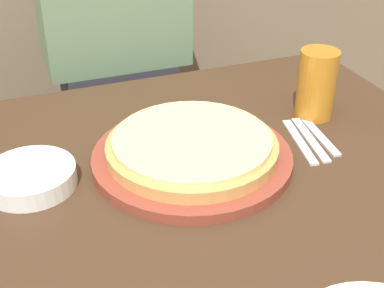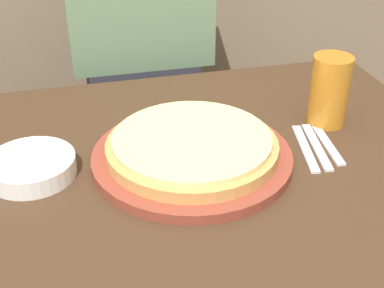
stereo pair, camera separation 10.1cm
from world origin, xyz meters
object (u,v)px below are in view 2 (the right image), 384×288
beer_glass (330,88)px  fork (305,148)px  dinner_knife (317,147)px  spoon (328,145)px  diner_person (142,87)px  pizza_on_board (192,151)px  side_bowl (31,167)px

beer_glass → fork: (-0.09, -0.09, -0.08)m
beer_glass → dinner_knife: size_ratio=0.86×
spoon → diner_person: (-0.29, 0.61, -0.11)m
pizza_on_board → dinner_knife: (0.26, -0.01, -0.02)m
pizza_on_board → fork: 0.23m
beer_glass → dinner_knife: (-0.06, -0.09, -0.08)m
dinner_knife → diner_person: (-0.26, 0.61, -0.11)m
pizza_on_board → dinner_knife: 0.26m
side_bowl → diner_person: (0.30, 0.57, -0.13)m
dinner_knife → spoon: size_ratio=1.17×
spoon → diner_person: size_ratio=0.11×
side_bowl → diner_person: size_ratio=0.12×
fork → spoon: size_ratio=1.17×
diner_person → side_bowl: bearing=-117.6°
pizza_on_board → beer_glass: bearing=14.5°
fork → diner_person: (-0.24, 0.61, -0.11)m
pizza_on_board → dinner_knife: size_ratio=2.17×
spoon → fork: bearing=180.0°
dinner_knife → spoon: bearing=0.0°
side_bowl → spoon: 0.58m
beer_glass → spoon: (-0.04, -0.09, -0.08)m
dinner_knife → spoon: (0.03, 0.00, 0.00)m
spoon → pizza_on_board: bearing=177.8°
pizza_on_board → beer_glass: 0.34m
diner_person → beer_glass: bearing=-57.7°
side_bowl → dinner_knife: size_ratio=0.92×
fork → spoon: same height
spoon → diner_person: bearing=115.2°
side_bowl → fork: 0.53m
fork → dinner_knife: (0.03, 0.00, 0.00)m
pizza_on_board → spoon: pizza_on_board is taller
spoon → side_bowl: bearing=176.0°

